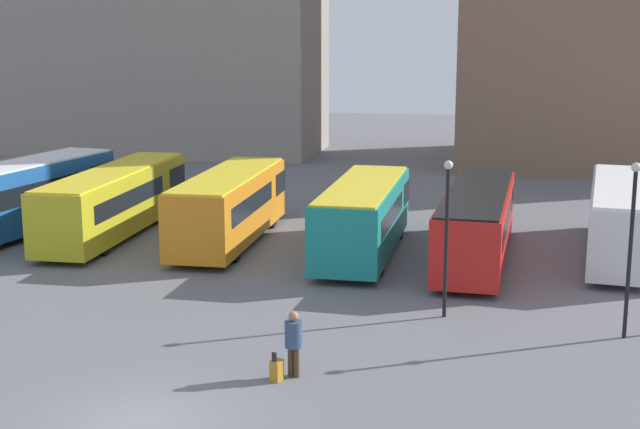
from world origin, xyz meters
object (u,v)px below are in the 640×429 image
bus_0 (23,195)px  bus_5 (622,217)px  bus_1 (116,199)px  bus_4 (477,222)px  traveler (294,338)px  lamp_post_1 (631,235)px  bus_2 (230,205)px  lamp_post_2 (447,225)px  suitcase (277,370)px  bus_3 (364,216)px

bus_0 → bus_5: (25.75, 0.87, -0.13)m
bus_0 → bus_1: (4.11, 0.71, -0.15)m
bus_5 → bus_4: bearing=111.8°
traveler → lamp_post_1: lamp_post_1 is taller
traveler → lamp_post_1: (8.95, 4.87, 2.06)m
bus_2 → bus_5: bus_2 is taller
lamp_post_1 → lamp_post_2: 5.45m
traveler → lamp_post_1: bearing=-44.3°
bus_0 → bus_2: size_ratio=1.08×
traveler → lamp_post_1: size_ratio=0.34×
bus_2 → suitcase: size_ratio=12.81×
bus_1 → bus_5: size_ratio=1.09×
bus_2 → bus_5: size_ratio=0.94×
bus_1 → bus_3: bearing=-98.8°
bus_2 → suitcase: 15.92m
bus_1 → suitcase: bearing=-145.0°
bus_0 → lamp_post_2: (19.27, -8.40, 1.25)m
bus_4 → lamp_post_1: (4.58, -8.65, 1.60)m
bus_1 → lamp_post_2: size_ratio=2.39×
bus_0 → bus_5: bearing=-79.0°
lamp_post_1 → bus_1: bearing=153.9°
lamp_post_1 → bus_2: bearing=147.6°
bus_0 → bus_4: size_ratio=0.97×
traveler → lamp_post_2: bearing=-14.4°
suitcase → lamp_post_1: lamp_post_1 is taller
bus_1 → bus_2: bus_2 is taller
bus_1 → bus_5: bearing=-90.8°
bus_0 → bus_3: 15.54m
bus_3 → bus_1: bearing=82.9°
bus_2 → lamp_post_1: (15.07, -9.56, 1.49)m
suitcase → lamp_post_2: bearing=-15.4°
bus_4 → bus_2: bearing=87.9°
traveler → lamp_post_2: (3.58, 5.82, 1.94)m
bus_3 → bus_4: 4.55m
bus_4 → bus_0: bearing=90.9°
lamp_post_1 → bus_3: bearing=136.9°
bus_1 → bus_2: bearing=-96.4°
bus_1 → bus_2: size_ratio=1.16×
bus_0 → bus_5: 25.77m
traveler → suitcase: 0.93m
bus_0 → lamp_post_1: size_ratio=2.13×
bus_5 → lamp_post_2: 11.39m
suitcase → bus_1: bearing=53.4°
suitcase → lamp_post_1: bearing=-43.5°
bus_5 → suitcase: bearing=152.3°
traveler → bus_3: bearing=17.9°
bus_4 → bus_5: bus_5 is taller
suitcase → lamp_post_2: lamp_post_2 is taller
bus_5 → lamp_post_2: lamp_post_2 is taller
bus_2 → bus_3: (5.94, -1.02, -0.03)m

